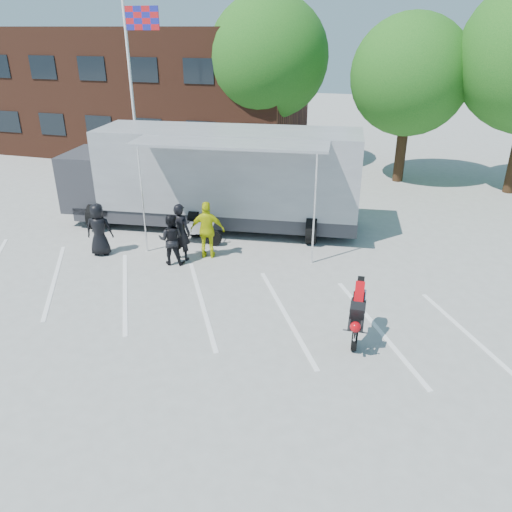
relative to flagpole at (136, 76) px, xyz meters
The scene contains 13 objects.
ground 12.83m from the flagpole, 58.02° to the right, with size 100.00×100.00×0.00m, color #A2A29D.
parking_bay_lines 12.06m from the flagpole, 55.25° to the right, with size 18.00×5.00×0.01m, color white.
office_building 8.97m from the flagpole, 115.15° to the left, with size 18.00×8.00×7.00m, color #4F2719.
flagpole is the anchor object (origin of this frame).
tree_left 7.37m from the flagpole, 54.72° to the left, with size 6.12×6.12×8.64m.
tree_mid 12.31m from the flagpole, 23.97° to the left, with size 5.44×5.44×7.68m.
transporter_truck 7.74m from the flagpole, 34.84° to the right, with size 11.52×5.55×3.67m, color #96999F, non-canonical shape.
parked_motorcycle 8.69m from the flagpole, 48.24° to the right, with size 0.65×1.94×1.01m, color silver, non-canonical shape.
stunt_bike_rider 15.21m from the flagpole, 41.49° to the right, with size 0.71×1.50×1.77m, color black, non-canonical shape.
spectator_leather_a 8.35m from the flagpole, 73.88° to the right, with size 0.87×0.56×1.77m, color black.
spectator_leather_b 9.07m from the flagpole, 54.00° to the right, with size 0.70×0.46×1.91m, color black.
spectator_leather_c 9.34m from the flagpole, 56.45° to the right, with size 0.81×0.63×1.68m, color black.
spectator_hivis 9.24m from the flagpole, 48.02° to the right, with size 1.12×0.47×1.92m, color #CCD70B.
Camera 1 is at (5.08, -10.17, 6.96)m, focal length 35.00 mm.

